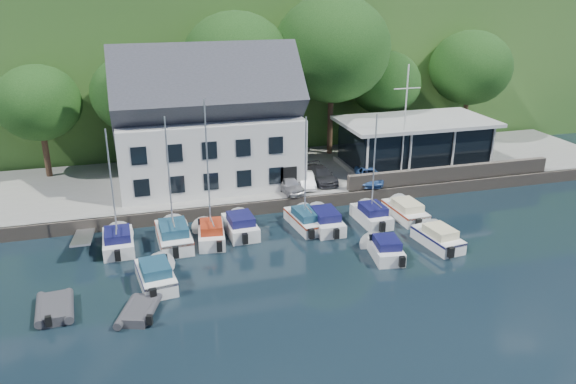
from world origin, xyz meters
name	(u,v)px	position (x,y,z in m)	size (l,w,h in m)	color
ground	(371,276)	(0.00, 0.00, 0.00)	(180.00, 180.00, 0.00)	black
quay	(289,176)	(0.00, 17.50, 0.50)	(60.00, 13.00, 1.00)	gray
quay_face	(313,202)	(0.00, 11.00, 0.50)	(60.00, 0.30, 1.00)	#5E554B
hillside	(210,40)	(0.00, 62.00, 8.00)	(160.00, 75.00, 16.00)	#2E5720
harbor_building	(208,130)	(-7.00, 16.50, 5.35)	(14.40, 8.20, 8.70)	silver
club_pavilion	(414,143)	(11.00, 16.00, 3.05)	(13.20, 7.20, 4.10)	black
seawall	(451,173)	(12.00, 11.40, 1.60)	(18.00, 0.50, 1.20)	#5E554B
gangway	(85,245)	(-16.50, 9.00, 0.00)	(1.20, 6.00, 1.40)	#BBBCC0
car_silver	(289,184)	(-1.50, 12.45, 1.61)	(1.45, 3.61, 1.23)	#A4A3A8
car_white	(306,180)	(0.13, 13.21, 1.55)	(1.17, 3.36, 1.11)	white
car_dgrey	(321,175)	(1.63, 13.94, 1.61)	(1.70, 4.18, 1.21)	#2B2C30
car_blue	(369,175)	(5.33, 12.74, 1.62)	(1.43, 3.63, 1.24)	#315898
flagpole	(405,123)	(8.28, 12.90, 5.67)	(2.24, 0.20, 9.34)	silver
tree_0	(41,122)	(-19.83, 21.61, 5.63)	(6.77, 6.77, 9.26)	black
tree_1	(137,113)	(-12.30, 21.36, 5.93)	(7.22, 7.22, 9.86)	black
tree_2	(237,88)	(-3.54, 21.93, 7.55)	(9.59, 9.59, 13.11)	black
tree_3	(331,77)	(5.12, 21.52, 8.21)	(10.56, 10.56, 14.43)	black
tree_4	(384,100)	(10.98, 22.46, 5.64)	(6.78, 6.78, 9.27)	black
tree_5	(468,87)	(19.90, 22.13, 6.50)	(8.05, 8.05, 11.00)	black
boat_r1_0	(112,186)	(-14.34, 7.77, 4.33)	(2.08, 5.33, 8.66)	white
boat_r1_1	(169,176)	(-10.81, 7.53, 4.81)	(2.23, 6.41, 9.61)	white
boat_r1_2	(208,179)	(-8.37, 7.28, 4.42)	(1.86, 5.29, 8.85)	white
boat_r1_3	(240,224)	(-6.26, 7.97, 0.74)	(2.06, 5.38, 1.49)	white
boat_r1_4	(305,171)	(-1.64, 7.84, 4.16)	(1.76, 6.02, 8.32)	white
boat_r1_5	(324,218)	(-0.35, 7.38, 0.71)	(2.04, 6.11, 1.41)	white
boat_r1_6	(374,165)	(3.20, 7.29, 4.36)	(1.95, 5.35, 8.72)	white
boat_r1_7	(405,209)	(5.96, 7.42, 0.68)	(2.00, 5.92, 1.35)	white
boat_r2_0	(156,273)	(-12.28, 2.41, 0.75)	(1.99, 5.45, 1.50)	white
boat_r2_3	(385,247)	(1.84, 2.05, 0.68)	(1.84, 4.75, 1.35)	white
boat_r2_4	(438,236)	(5.84, 2.58, 0.70)	(1.86, 5.43, 1.39)	white
dinghy_0	(55,307)	(-17.56, 0.85, 0.38)	(1.95, 3.26, 0.76)	#36363A
dinghy_1	(139,309)	(-13.31, -0.53, 0.35)	(1.80, 3.01, 0.70)	#36363A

